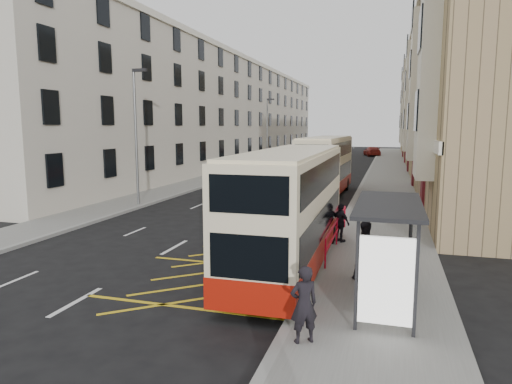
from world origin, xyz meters
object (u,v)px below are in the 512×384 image
(street_lamp_far, at_px, (268,128))
(double_decker_rear, at_px, (326,166))
(bus_shelter, at_px, (394,233))
(pedestrian_mid, at_px, (367,251))
(pedestrian_near, at_px, (304,304))
(double_decker_front, at_px, (291,208))
(car_red, at_px, (372,151))
(street_lamp_near, at_px, (136,129))
(car_dark, at_px, (314,151))
(car_silver, at_px, (306,154))
(white_van, at_px, (286,164))
(pedestrian_far, at_px, (341,223))

(street_lamp_far, bearing_deg, double_decker_rear, -65.55)
(bus_shelter, relative_size, pedestrian_mid, 2.35)
(pedestrian_near, height_order, pedestrian_mid, pedestrian_mid)
(double_decker_front, distance_m, car_red, 62.65)
(street_lamp_near, distance_m, car_red, 54.88)
(street_lamp_far, relative_size, double_decker_rear, 0.77)
(double_decker_front, bearing_deg, car_dark, 97.94)
(bus_shelter, xyz_separation_m, double_decker_rear, (-4.46, 19.89, -0.05))
(pedestrian_near, distance_m, car_dark, 67.95)
(street_lamp_far, distance_m, pedestrian_mid, 42.72)
(street_lamp_near, xyz_separation_m, car_silver, (2.28, 43.51, -3.87))
(pedestrian_mid, xyz_separation_m, car_silver, (-11.68, 53.74, -0.29))
(pedestrian_near, height_order, car_silver, pedestrian_near)
(bus_shelter, relative_size, car_silver, 0.95)
(white_van, bearing_deg, pedestrian_far, -69.28)
(bus_shelter, distance_m, pedestrian_far, 6.99)
(double_decker_front, height_order, pedestrian_near, double_decker_front)
(street_lamp_far, xyz_separation_m, car_dark, (2.09, 22.23, -3.87))
(double_decker_front, xyz_separation_m, car_dark, (-9.26, 61.37, -1.29))
(double_decker_front, xyz_separation_m, car_silver, (-9.07, 52.65, -1.28))
(pedestrian_mid, relative_size, car_dark, 0.39)
(bus_shelter, xyz_separation_m, pedestrian_near, (-1.82, -2.46, -1.13))
(street_lamp_far, bearing_deg, car_silver, 80.44)
(double_decker_rear, bearing_deg, pedestrian_near, -81.48)
(bus_shelter, distance_m, double_decker_rear, 20.39)
(bus_shelter, distance_m, car_red, 65.99)
(bus_shelter, relative_size, double_decker_front, 0.42)
(car_dark, bearing_deg, street_lamp_near, -102.11)
(car_red, bearing_deg, pedestrian_near, 77.85)
(double_decker_front, distance_m, car_dark, 62.07)
(street_lamp_near, bearing_deg, double_decker_rear, 36.24)
(pedestrian_far, relative_size, car_red, 0.30)
(double_decker_front, height_order, pedestrian_mid, double_decker_front)
(pedestrian_near, bearing_deg, car_dark, -114.17)
(street_lamp_near, relative_size, pedestrian_mid, 4.43)
(street_lamp_far, relative_size, car_dark, 1.73)
(double_decker_front, relative_size, car_dark, 2.19)
(bus_shelter, bearing_deg, car_red, 92.73)
(double_decker_front, distance_m, pedestrian_far, 3.77)
(double_decker_rear, relative_size, car_red, 1.97)
(double_decker_front, bearing_deg, street_lamp_far, 105.53)
(pedestrian_near, bearing_deg, white_van, -110.09)
(pedestrian_far, bearing_deg, pedestrian_near, 129.59)
(car_silver, bearing_deg, car_dark, 98.88)
(street_lamp_far, bearing_deg, double_decker_front, -73.83)
(double_decker_front, height_order, double_decker_rear, double_decker_rear)
(pedestrian_far, bearing_deg, white_van, -34.87)
(street_lamp_near, xyz_separation_m, pedestrian_far, (12.70, -5.80, -3.70))
(double_decker_front, relative_size, pedestrian_near, 5.87)
(bus_shelter, height_order, street_lamp_near, street_lamp_near)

